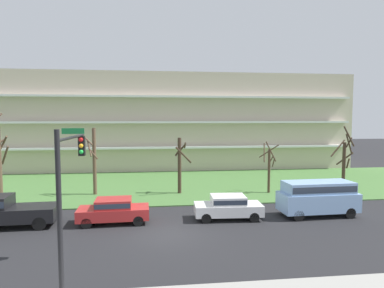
{
  "coord_description": "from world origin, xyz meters",
  "views": [
    {
      "loc": [
        -0.76,
        -18.28,
        6.64
      ],
      "look_at": [
        2.09,
        6.0,
        4.71
      ],
      "focal_mm": 30.77,
      "sensor_mm": 36.0,
      "label": 1
    }
  ],
  "objects": [
    {
      "name": "apartment_building",
      "position": [
        0.0,
        27.68,
        6.15
      ],
      "size": [
        50.08,
        12.31,
        12.29
      ],
      "color": "beige",
      "rests_on": "ground"
    },
    {
      "name": "sedan_white_center_left",
      "position": [
        4.07,
        2.5,
        0.87
      ],
      "size": [
        4.48,
        2.0,
        1.57
      ],
      "rotation": [
        0.0,
        0.0,
        3.1
      ],
      "color": "white",
      "rests_on": "ground"
    },
    {
      "name": "tree_center",
      "position": [
        1.52,
        10.04,
        2.69
      ],
      "size": [
        1.47,
        1.6,
        4.94
      ],
      "color": "#423023",
      "rests_on": "ground"
    },
    {
      "name": "grass_lawn_strip",
      "position": [
        0.0,
        14.0,
        0.04
      ],
      "size": [
        80.0,
        16.0,
        0.08
      ],
      "primitive_type": "cube",
      "color": "#477238",
      "rests_on": "ground"
    },
    {
      "name": "van_blue_near_right",
      "position": [
        10.28,
        2.5,
        1.4
      ],
      "size": [
        5.26,
        2.17,
        2.36
      ],
      "rotation": [
        0.0,
        0.0,
        3.17
      ],
      "color": "#8CB2E0",
      "rests_on": "ground"
    },
    {
      "name": "traffic_signal_mast",
      "position": [
        -4.05,
        -5.22,
        4.22
      ],
      "size": [
        0.9,
        4.25,
        6.26
      ],
      "color": "black",
      "rests_on": "ground"
    },
    {
      "name": "tree_left",
      "position": [
        -5.85,
        10.43,
        3.07
      ],
      "size": [
        1.35,
        1.2,
        5.8
      ],
      "color": "brown",
      "rests_on": "ground"
    },
    {
      "name": "sedan_red_near_left",
      "position": [
        -3.31,
        2.5,
        0.87
      ],
      "size": [
        4.46,
        1.94,
        1.57
      ],
      "rotation": [
        0.0,
        0.0,
        3.17
      ],
      "color": "#B22828",
      "rests_on": "ground"
    },
    {
      "name": "tree_right",
      "position": [
        9.32,
        9.4,
        2.39
      ],
      "size": [
        1.71,
        1.63,
        4.64
      ],
      "color": "#4C3828",
      "rests_on": "ground"
    },
    {
      "name": "tree_far_right",
      "position": [
        16.4,
        9.44,
        2.78
      ],
      "size": [
        2.02,
        1.71,
        5.95
      ],
      "color": "#423023",
      "rests_on": "ground"
    },
    {
      "name": "ground",
      "position": [
        0.0,
        0.0,
        0.0
      ],
      "size": [
        160.0,
        160.0,
        0.0
      ],
      "primitive_type": "plane",
      "color": "#232326"
    },
    {
      "name": "pickup_black_center_right",
      "position": [
        -9.69,
        2.49,
        1.02
      ],
      "size": [
        5.47,
        2.21,
        1.95
      ],
      "rotation": [
        0.0,
        0.0,
        3.18
      ],
      "color": "black",
      "rests_on": "ground"
    }
  ]
}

